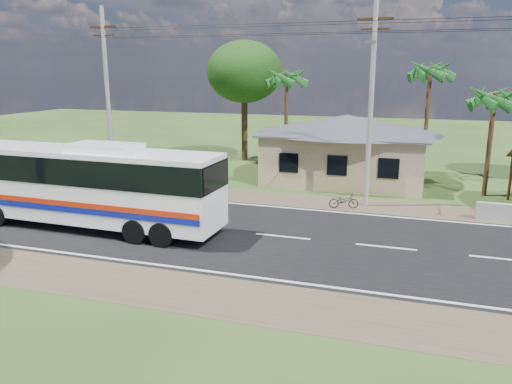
{
  "coord_description": "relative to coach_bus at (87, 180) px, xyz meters",
  "views": [
    {
      "loc": [
        5.32,
        -20.6,
        7.29
      ],
      "look_at": [
        -1.58,
        1.0,
        1.73
      ],
      "focal_mm": 35.0,
      "sensor_mm": 36.0,
      "label": 1
    }
  ],
  "objects": [
    {
      "name": "motorcycle",
      "position": [
        10.96,
        7.06,
        -1.91
      ],
      "size": [
        1.68,
        1.0,
        0.83
      ],
      "primitive_type": "imported",
      "rotation": [
        0.0,
        0.0,
        1.87
      ],
      "color": "black",
      "rests_on": "ground"
    },
    {
      "name": "utility_poles",
      "position": [
        11.71,
        7.94,
        3.44
      ],
      "size": [
        32.8,
        2.22,
        11.0
      ],
      "color": "#9E9E99",
      "rests_on": "ground"
    },
    {
      "name": "palm_mid",
      "position": [
        15.05,
        16.95,
        4.83
      ],
      "size": [
        2.8,
        2.8,
        8.2
      ],
      "color": "#47301E",
      "rests_on": "ground"
    },
    {
      "name": "tree_behind_house",
      "position": [
        1.05,
        19.45,
        4.79
      ],
      "size": [
        6.0,
        6.0,
        9.61
      ],
      "color": "#47301E",
      "rests_on": "ground"
    },
    {
      "name": "house",
      "position": [
        10.05,
        14.45,
        0.32
      ],
      "size": [
        12.4,
        10.0,
        5.0
      ],
      "color": "tan",
      "rests_on": "ground"
    },
    {
      "name": "ground",
      "position": [
        9.05,
        1.45,
        -2.32
      ],
      "size": [
        120.0,
        120.0,
        0.0
      ],
      "primitive_type": "plane",
      "color": "#294317",
      "rests_on": "ground"
    },
    {
      "name": "palm_far",
      "position": [
        5.05,
        17.45,
        4.35
      ],
      "size": [
        2.8,
        2.8,
        7.7
      ],
      "color": "#47301E",
      "rests_on": "ground"
    },
    {
      "name": "coach_bus",
      "position": [
        0.0,
        0.0,
        0.0
      ],
      "size": [
        13.16,
        3.13,
        4.06
      ],
      "rotation": [
        0.0,
        0.0,
        -0.03
      ],
      "color": "white",
      "rests_on": "ground"
    },
    {
      "name": "road",
      "position": [
        9.05,
        1.45,
        -2.31
      ],
      "size": [
        120.0,
        16.0,
        0.03
      ],
      "color": "black",
      "rests_on": "ground"
    },
    {
      "name": "palm_near",
      "position": [
        18.55,
        12.45,
        3.39
      ],
      "size": [
        2.8,
        2.8,
        6.7
      ],
      "color": "#47301E",
      "rests_on": "ground"
    }
  ]
}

